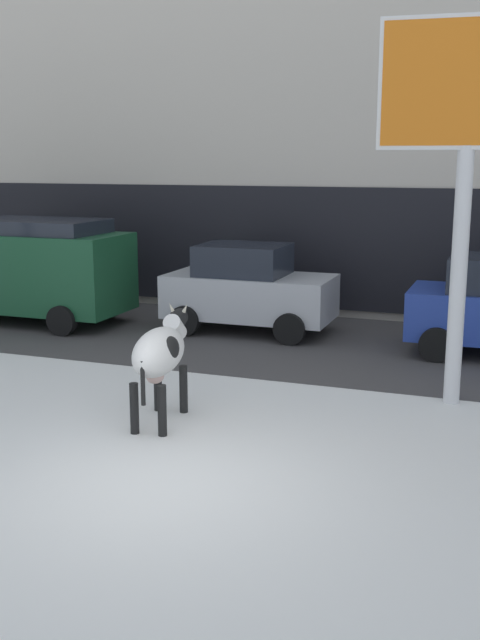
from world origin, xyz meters
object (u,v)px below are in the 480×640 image
Objects in this scene: billboard at (469,108)px; car_darkgreen_van at (28,267)px; cow_holstein at (161,352)px; car_silver_hatchback at (248,289)px.

car_darkgreen_van is (-9.48, 2.75, -3.07)m from billboard.
car_darkgreen_van is at bearing 138.86° from cow_holstein.
billboard is 1.59× the size of car_silver_hatchback.
billboard is at bearing -37.98° from car_silver_hatchback.
car_darkgreen_van is at bearing -171.32° from car_silver_hatchback.
cow_holstein is at bearing -82.52° from car_silver_hatchback.
car_silver_hatchback is at bearing 142.02° from billboard.
car_darkgreen_van is 1.31× the size of car_silver_hatchback.
cow_holstein is 5.49m from billboard.
billboard is 6.64m from car_silver_hatchback.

